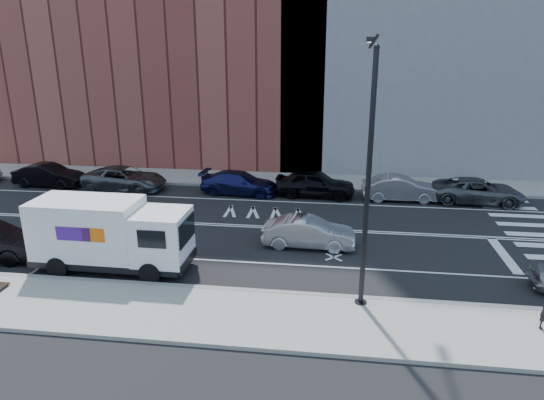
# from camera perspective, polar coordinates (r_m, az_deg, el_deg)

# --- Properties ---
(ground) EXTENTS (120.00, 120.00, 0.00)m
(ground) POSITION_cam_1_polar(r_m,az_deg,el_deg) (25.56, -6.24, -2.92)
(ground) COLOR black
(ground) RESTS_ON ground
(sidewalk_near) EXTENTS (44.00, 3.60, 0.15)m
(sidewalk_near) POSITION_cam_1_polar(r_m,az_deg,el_deg) (17.93, -12.96, -12.62)
(sidewalk_near) COLOR gray
(sidewalk_near) RESTS_ON ground
(sidewalk_far) EXTENTS (44.00, 3.60, 0.15)m
(sidewalk_far) POSITION_cam_1_polar(r_m,az_deg,el_deg) (33.73, -2.77, 2.48)
(sidewalk_far) COLOR gray
(sidewalk_far) RESTS_ON ground
(curb_near) EXTENTS (44.00, 0.25, 0.17)m
(curb_near) POSITION_cam_1_polar(r_m,az_deg,el_deg) (19.40, -11.13, -9.97)
(curb_near) COLOR gray
(curb_near) RESTS_ON ground
(curb_far) EXTENTS (44.00, 0.25, 0.17)m
(curb_far) POSITION_cam_1_polar(r_m,az_deg,el_deg) (32.02, -3.34, 1.64)
(curb_far) COLOR gray
(curb_far) RESTS_ON ground
(crosswalk) EXTENTS (3.00, 14.00, 0.01)m
(crosswalk) POSITION_cam_1_polar(r_m,az_deg,el_deg) (26.87, 29.23, -4.14)
(crosswalk) COLOR white
(crosswalk) RESTS_ON ground
(road_markings) EXTENTS (40.00, 8.60, 0.01)m
(road_markings) POSITION_cam_1_polar(r_m,az_deg,el_deg) (25.56, -6.24, -2.91)
(road_markings) COLOR white
(road_markings) RESTS_ON ground
(bldg_brick) EXTENTS (26.00, 10.00, 22.00)m
(bldg_brick) POSITION_cam_1_polar(r_m,az_deg,el_deg) (41.22, -12.96, 20.23)
(bldg_brick) COLOR brown
(bldg_brick) RESTS_ON ground
(streetlight) EXTENTS (0.44, 4.02, 9.34)m
(streetlight) POSITION_cam_1_polar(r_m,az_deg,el_deg) (16.78, 11.24, 3.88)
(streetlight) COLOR black
(streetlight) RESTS_ON ground
(fedex_van) EXTENTS (6.56, 2.40, 2.98)m
(fedex_van) POSITION_cam_1_polar(r_m,az_deg,el_deg) (21.15, -18.49, -3.78)
(fedex_van) COLOR black
(fedex_van) RESTS_ON ground
(far_parked_b) EXTENTS (4.61, 1.80, 1.50)m
(far_parked_b) POSITION_cam_1_polar(r_m,az_deg,el_deg) (35.32, -24.78, 2.66)
(far_parked_b) COLOR black
(far_parked_b) RESTS_ON ground
(far_parked_c) EXTENTS (5.62, 3.05, 1.50)m
(far_parked_c) POSITION_cam_1_polar(r_m,az_deg,el_deg) (32.70, -16.96, 2.43)
(far_parked_c) COLOR #4D5055
(far_parked_c) RESTS_ON ground
(far_parked_d) EXTENTS (5.04, 2.38, 1.42)m
(far_parked_d) POSITION_cam_1_polar(r_m,az_deg,el_deg) (30.52, -3.85, 2.03)
(far_parked_d) COLOR #161A4E
(far_parked_d) RESTS_ON ground
(far_parked_e) EXTENTS (4.97, 2.19, 1.66)m
(far_parked_e) POSITION_cam_1_polar(r_m,az_deg,el_deg) (30.01, 5.07, 1.97)
(far_parked_e) COLOR black
(far_parked_e) RESTS_ON ground
(far_parked_f) EXTENTS (4.59, 1.75, 1.50)m
(far_parked_f) POSITION_cam_1_polar(r_m,az_deg,el_deg) (30.15, 14.86, 1.33)
(far_parked_f) COLOR #9B9B9F
(far_parked_f) RESTS_ON ground
(far_parked_g) EXTENTS (5.39, 2.80, 1.45)m
(far_parked_g) POSITION_cam_1_polar(r_m,az_deg,el_deg) (31.21, 23.09, 0.99)
(far_parked_g) COLOR #494C51
(far_parked_g) RESTS_ON ground
(driving_sedan) EXTENTS (4.31, 1.60, 1.41)m
(driving_sedan) POSITION_cam_1_polar(r_m,az_deg,el_deg) (22.57, 4.34, -3.83)
(driving_sedan) COLOR #B3B3B8
(driving_sedan) RESTS_ON ground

